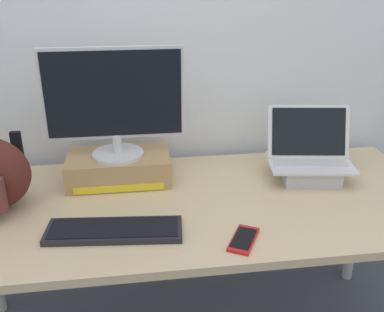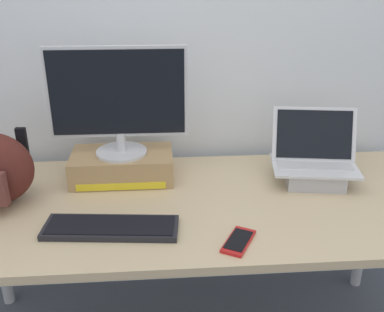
{
  "view_description": "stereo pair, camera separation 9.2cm",
  "coord_description": "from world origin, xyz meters",
  "px_view_note": "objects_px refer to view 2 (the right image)",
  "views": [
    {
      "loc": [
        -0.2,
        -1.44,
        1.53
      ],
      "look_at": [
        0.0,
        0.0,
        0.9
      ],
      "focal_mm": 41.71,
      "sensor_mm": 36.0,
      "label": 1
    },
    {
      "loc": [
        -0.11,
        -1.45,
        1.53
      ],
      "look_at": [
        0.0,
        0.0,
        0.9
      ],
      "focal_mm": 41.71,
      "sensor_mm": 36.0,
      "label": 2
    }
  ],
  "objects_px": {
    "external_keyboard": "(111,227)",
    "cell_phone": "(239,241)",
    "toner_box_yellow": "(122,166)",
    "desktop_monitor": "(118,100)",
    "open_laptop": "(314,167)"
  },
  "relations": [
    {
      "from": "desktop_monitor",
      "to": "external_keyboard",
      "type": "relative_size",
      "value": 1.17
    },
    {
      "from": "toner_box_yellow",
      "to": "cell_phone",
      "type": "height_order",
      "value": "toner_box_yellow"
    },
    {
      "from": "external_keyboard",
      "to": "cell_phone",
      "type": "height_order",
      "value": "external_keyboard"
    },
    {
      "from": "desktop_monitor",
      "to": "open_laptop",
      "type": "bearing_deg",
      "value": -5.38
    },
    {
      "from": "toner_box_yellow",
      "to": "external_keyboard",
      "type": "relative_size",
      "value": 0.89
    },
    {
      "from": "desktop_monitor",
      "to": "external_keyboard",
      "type": "distance_m",
      "value": 0.5
    },
    {
      "from": "cell_phone",
      "to": "desktop_monitor",
      "type": "bearing_deg",
      "value": 157.58
    },
    {
      "from": "toner_box_yellow",
      "to": "desktop_monitor",
      "type": "xyz_separation_m",
      "value": [
        -0.0,
        -0.0,
        0.27
      ]
    },
    {
      "from": "toner_box_yellow",
      "to": "desktop_monitor",
      "type": "bearing_deg",
      "value": -90.85
    },
    {
      "from": "external_keyboard",
      "to": "cell_phone",
      "type": "xyz_separation_m",
      "value": [
        0.41,
        -0.1,
        -0.01
      ]
    },
    {
      "from": "external_keyboard",
      "to": "cell_phone",
      "type": "relative_size",
      "value": 2.72
    },
    {
      "from": "desktop_monitor",
      "to": "cell_phone",
      "type": "xyz_separation_m",
      "value": [
        0.39,
        -0.49,
        -0.32
      ]
    },
    {
      "from": "open_laptop",
      "to": "cell_phone",
      "type": "bearing_deg",
      "value": -123.89
    },
    {
      "from": "toner_box_yellow",
      "to": "external_keyboard",
      "type": "height_order",
      "value": "toner_box_yellow"
    },
    {
      "from": "toner_box_yellow",
      "to": "open_laptop",
      "type": "bearing_deg",
      "value": -6.08
    }
  ]
}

